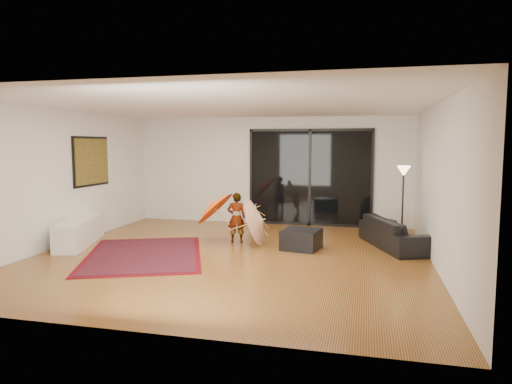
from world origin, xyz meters
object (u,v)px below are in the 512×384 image
(sofa, at_px, (396,233))
(child, at_px, (236,218))
(media_console, at_px, (80,232))
(ottoman, at_px, (301,239))

(sofa, height_order, child, child)
(media_console, relative_size, ottoman, 2.77)
(media_console, distance_m, child, 3.18)
(child, bearing_deg, sofa, 169.62)
(media_console, relative_size, sofa, 0.95)
(child, bearing_deg, media_console, 1.05)
(media_console, xyz_separation_m, child, (3.04, 0.92, 0.26))
(ottoman, bearing_deg, media_console, -171.74)
(media_console, bearing_deg, ottoman, -8.85)
(sofa, distance_m, child, 3.19)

